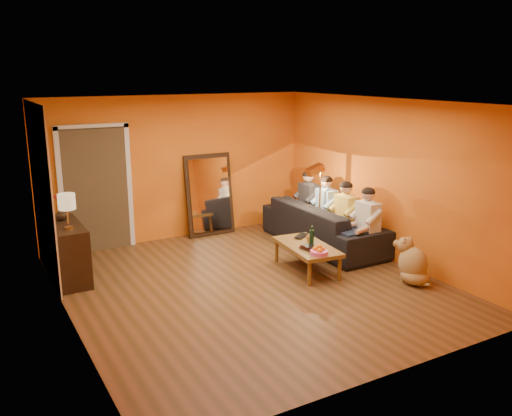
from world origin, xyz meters
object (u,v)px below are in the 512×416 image
floor_lamp (320,207)px  person_mid_right (326,210)px  person_far_left (368,225)px  tumbler (309,239)px  person_mid_left (346,217)px  person_far_right (309,203)px  mirror_frame (209,195)px  table_lamp (67,212)px  sofa (323,225)px  laptop (304,236)px  vase (61,214)px  dog (413,260)px  wine_bottle (312,236)px  sideboard (67,252)px  coffee_table (307,258)px

floor_lamp → person_mid_right: floor_lamp is taller
person_far_left → tumbler: 1.02m
person_mid_left → person_far_right: 1.10m
mirror_frame → table_lamp: mirror_frame is taller
person_mid_right → sofa: bearing=-142.4°
laptop → vase: (-3.44, 1.35, 0.51)m
vase → sofa: bearing=-10.6°
mirror_frame → floor_lamp: 2.12m
mirror_frame → laptop: mirror_frame is taller
dog → vase: vase is taller
wine_bottle → tumbler: wine_bottle is taller
person_far_right → person_mid_left: bearing=-90.0°
dog → vase: bearing=150.7°
tumbler → wine_bottle: bearing=-112.4°
mirror_frame → wine_bottle: 2.64m
dog → sofa: bearing=96.5°
sideboard → coffee_table: size_ratio=0.97×
table_lamp → laptop: size_ratio=1.58×
person_far_left → person_mid_left: 0.55m
dog → person_mid_left: person_mid_left is taller
person_far_left → coffee_table: bearing=175.1°
floor_lamp → laptop: size_ratio=4.45×
wine_bottle → coffee_table: bearing=135.0°
table_lamp → tumbler: size_ratio=5.15×
coffee_table → person_far_right: person_far_right is taller
sofa → floor_lamp: bearing=96.0°
sofa → wine_bottle: bearing=135.8°
table_lamp → wine_bottle: 3.56m
tumbler → person_mid_right: bearing=41.8°
vase → person_mid_left: bearing=-15.9°
person_mid_left → sideboard: bearing=167.2°
mirror_frame → person_mid_left: mirror_frame is taller
mirror_frame → laptop: 2.30m
sofa → person_mid_left: size_ratio=2.09×
mirror_frame → sofa: (1.45, -1.62, -0.39)m
person_far_left → person_mid_right: size_ratio=1.00×
person_mid_right → vase: size_ratio=6.47×
laptop → coffee_table: bearing=-150.4°
table_lamp → person_far_right: 4.42m
table_lamp → coffee_table: bearing=-19.4°
mirror_frame → person_mid_right: mirror_frame is taller
sideboard → person_mid_left: bearing=-12.8°
wine_bottle → dog: bearing=-47.6°
sideboard → coffee_table: (3.26, -1.45, -0.21)m
floor_lamp → wine_bottle: 1.27m
sofa → floor_lamp: size_ratio=1.77×
person_mid_left → tumbler: person_mid_left is taller
sideboard → person_mid_left: 4.48m
coffee_table → person_far_left: (1.11, -0.09, 0.40)m
floor_lamp → person_mid_right: bearing=32.6°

